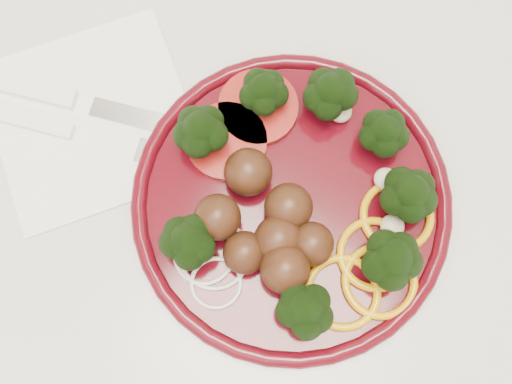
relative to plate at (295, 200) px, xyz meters
The scene contains 5 objects.
counter 0.51m from the plate, behind, with size 2.40×0.60×0.90m.
plate is the anchor object (origin of this frame).
napkin 0.20m from the plate, behind, with size 0.17×0.17×0.00m, color white.
knife 0.23m from the plate, behind, with size 0.22×0.08×0.01m.
fork 0.23m from the plate, 166.24° to the right, with size 0.19×0.07×0.01m.
Camera 1 is at (0.23, 1.56, 1.45)m, focal length 45.00 mm.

